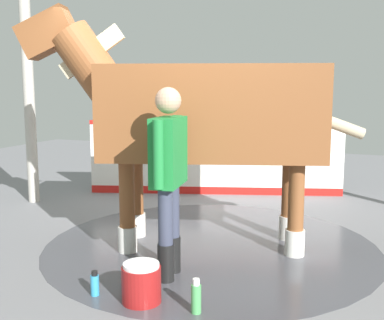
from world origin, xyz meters
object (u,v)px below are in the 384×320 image
Objects in this scene: horse at (201,113)px; bottle_shampoo at (95,284)px; bottle_spray at (196,297)px; handler at (169,169)px; wash_bucket at (141,283)px.

horse is 16.56× the size of bottle_shampoo.
bottle_shampoo is at bearing 58.84° from horse.
handler is at bearing 130.23° from bottle_spray.
horse is 2.05× the size of handler.
handler is 5.27× the size of wash_bucket.
wash_bucket is at bearing 74.32° from horse.
bottle_spray is at bearing 1.50° from bottle_shampoo.
wash_bucket is at bearing -97.08° from handler.
horse reaches higher than bottle_spray.
handler is 1.00m from wash_bucket.
wash_bucket is (0.02, -0.57, -0.83)m from handler.
bottle_shampoo is at bearing -174.92° from wash_bucket.
horse reaches higher than handler.
wash_bucket is 0.48m from bottle_spray.
horse is at bearing 77.09° from bottle_shampoo.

